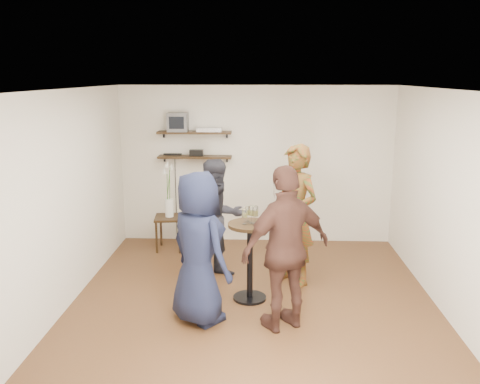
% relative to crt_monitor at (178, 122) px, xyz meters
% --- Properties ---
extents(room, '(4.58, 5.08, 2.68)m').
position_rel_crt_monitor_xyz_m(room, '(1.26, -2.38, -0.72)').
color(room, '#492817').
rests_on(room, ground).
extents(shelf_upper, '(1.20, 0.25, 0.04)m').
position_rel_crt_monitor_xyz_m(shelf_upper, '(0.26, 0.00, -0.17)').
color(shelf_upper, black).
rests_on(shelf_upper, room).
extents(shelf_lower, '(1.20, 0.25, 0.04)m').
position_rel_crt_monitor_xyz_m(shelf_lower, '(0.26, 0.00, -0.57)').
color(shelf_lower, black).
rests_on(shelf_lower, room).
extents(crt_monitor, '(0.32, 0.30, 0.30)m').
position_rel_crt_monitor_xyz_m(crt_monitor, '(0.00, 0.00, 0.00)').
color(crt_monitor, '#59595B').
rests_on(crt_monitor, shelf_upper).
extents(dvd_deck, '(0.40, 0.24, 0.06)m').
position_rel_crt_monitor_xyz_m(dvd_deck, '(0.51, 0.00, -0.12)').
color(dvd_deck, silver).
rests_on(dvd_deck, shelf_upper).
extents(radio, '(0.22, 0.10, 0.10)m').
position_rel_crt_monitor_xyz_m(radio, '(0.29, 0.00, -0.50)').
color(radio, black).
rests_on(radio, shelf_lower).
extents(power_strip, '(0.30, 0.05, 0.03)m').
position_rel_crt_monitor_xyz_m(power_strip, '(-0.11, 0.05, -0.54)').
color(power_strip, black).
rests_on(power_strip, shelf_lower).
extents(side_table, '(0.50, 0.50, 0.55)m').
position_rel_crt_monitor_xyz_m(side_table, '(-0.11, -0.41, -1.56)').
color(side_table, black).
rests_on(side_table, room).
extents(vase_lilies, '(0.19, 0.19, 0.92)m').
position_rel_crt_monitor_xyz_m(vase_lilies, '(-0.11, -0.42, -1.18)').
color(vase_lilies, white).
rests_on(vase_lilies, side_table).
extents(drinks_table, '(0.54, 0.54, 0.99)m').
position_rel_crt_monitor_xyz_m(drinks_table, '(1.22, -2.23, -1.38)').
color(drinks_table, black).
rests_on(drinks_table, room).
extents(wine_glass_fl, '(0.06, 0.06, 0.19)m').
position_rel_crt_monitor_xyz_m(wine_glass_fl, '(1.15, -2.27, -0.90)').
color(wine_glass_fl, silver).
rests_on(wine_glass_fl, drinks_table).
extents(wine_glass_fr, '(0.07, 0.07, 0.22)m').
position_rel_crt_monitor_xyz_m(wine_glass_fr, '(1.28, -2.26, -0.87)').
color(wine_glass_fr, silver).
rests_on(wine_glass_fr, drinks_table).
extents(wine_glass_bl, '(0.06, 0.06, 0.19)m').
position_rel_crt_monitor_xyz_m(wine_glass_bl, '(1.19, -2.16, -0.89)').
color(wine_glass_bl, silver).
rests_on(wine_glass_bl, drinks_table).
extents(wine_glass_br, '(0.07, 0.07, 0.22)m').
position_rel_crt_monitor_xyz_m(wine_glass_br, '(1.24, -2.23, -0.87)').
color(wine_glass_br, silver).
rests_on(wine_glass_br, drinks_table).
extents(person_plaid, '(0.80, 0.81, 1.89)m').
position_rel_crt_monitor_xyz_m(person_plaid, '(1.81, -1.66, -1.07)').
color(person_plaid, '#9E2512').
rests_on(person_plaid, room).
extents(person_dark, '(1.02, 0.97, 1.67)m').
position_rel_crt_monitor_xyz_m(person_dark, '(0.77, -1.55, -1.18)').
color(person_dark, black).
rests_on(person_dark, room).
extents(person_navy, '(1.00, 0.99, 1.74)m').
position_rel_crt_monitor_xyz_m(person_navy, '(0.66, -2.82, -1.15)').
color(person_navy, black).
rests_on(person_navy, room).
extents(person_brown, '(1.16, 0.93, 1.84)m').
position_rel_crt_monitor_xyz_m(person_brown, '(1.63, -2.93, -1.10)').
color(person_brown, '#3F231B').
rests_on(person_brown, room).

